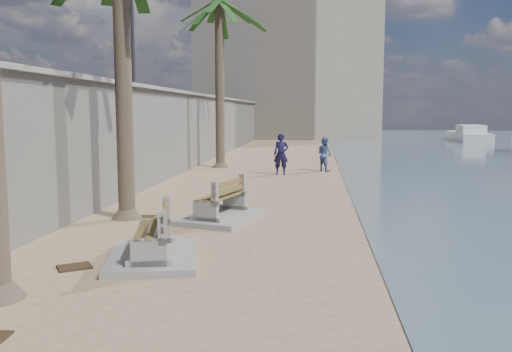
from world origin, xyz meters
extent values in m
cube|color=gray|center=(-5.20, 20.00, 1.75)|extent=(0.45, 70.00, 3.50)
cube|color=gray|center=(-5.20, 20.00, 3.55)|extent=(0.80, 70.00, 0.12)
cube|color=#B7AA93|center=(-2.00, 52.00, 7.00)|extent=(18.00, 12.00, 14.00)
cube|color=gray|center=(-2.06, 3.89, 0.06)|extent=(2.02, 2.56, 0.12)
cube|color=gray|center=(-1.46, 7.68, 0.06)|extent=(2.14, 2.67, 0.13)
cylinder|color=brown|center=(-3.86, 7.60, 3.50)|extent=(0.42, 0.42, 7.00)
cylinder|color=brown|center=(-3.71, 20.35, 3.93)|extent=(0.44, 0.44, 7.87)
cylinder|color=#2D2D33|center=(-5.10, 12.00, 6.11)|extent=(0.12, 0.12, 5.00)
imported|color=#151335|center=(-0.59, 17.63, 1.01)|extent=(0.74, 0.51, 2.03)
imported|color=#4B659B|center=(1.29, 19.25, 0.85)|extent=(1.04, 1.03, 1.71)
cube|color=#382616|center=(-3.53, 7.72, 0.01)|extent=(0.68, 0.56, 0.03)
cube|color=#382616|center=(-3.26, 3.26, 0.01)|extent=(0.71, 0.68, 0.03)
camera|label=1|loc=(0.88, -5.48, 2.70)|focal=38.00mm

